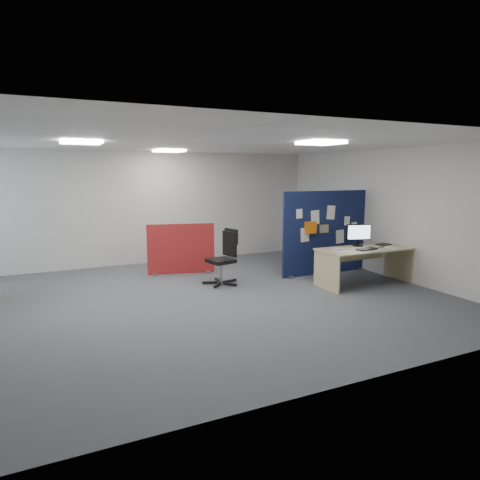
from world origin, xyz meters
name	(u,v)px	position (x,y,z in m)	size (l,w,h in m)	color
floor	(186,302)	(0.00, 0.00, 0.00)	(9.00, 9.00, 0.00)	#515358
ceiling	(182,141)	(0.00, 0.00, 2.70)	(9.00, 7.00, 0.02)	white
wall_back	(138,208)	(0.00, 3.50, 1.35)	(9.00, 0.02, 2.70)	silver
wall_front	(301,264)	(0.00, -3.50, 1.35)	(9.00, 0.02, 2.70)	silver
wall_right	(388,213)	(4.50, 0.00, 1.35)	(0.02, 7.00, 2.70)	silver
ceiling_lights	(189,146)	(0.33, 0.67, 2.67)	(4.10, 4.10, 0.04)	white
navy_divider	(326,233)	(3.47, 0.73, 0.91)	(2.20, 0.30, 1.81)	#10133B
main_desk	(363,256)	(3.58, -0.33, 0.56)	(1.89, 0.84, 0.73)	#CBBB82
monitor_main	(358,234)	(3.62, -0.12, 0.98)	(0.50, 0.21, 0.44)	black
keyboard	(367,249)	(3.50, -0.52, 0.74)	(0.45, 0.18, 0.03)	black
mouse	(381,247)	(3.89, -0.50, 0.74)	(0.10, 0.06, 0.03)	gray
paper_tray	(384,244)	(4.21, -0.22, 0.74)	(0.28, 0.22, 0.01)	black
red_divider	(181,249)	(0.59, 2.08, 0.54)	(1.43, 0.40, 1.10)	#A3152A
office_chair	(225,254)	(1.12, 0.85, 0.61)	(0.71, 0.70, 1.07)	black
desk_papers	(356,249)	(3.34, -0.41, 0.73)	(1.34, 0.61, 0.00)	white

